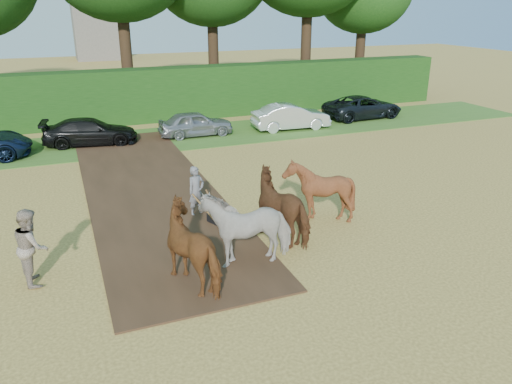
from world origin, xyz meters
The scene contains 7 objects.
ground centered at (0.00, 0.00, 0.00)m, with size 120.00×120.00×0.00m, color gold.
earth_strip centered at (1.50, 7.00, 0.03)m, with size 4.50×17.00×0.05m, color #472D1C.
grass_verge centered at (0.00, 14.00, 0.01)m, with size 50.00×5.00×0.03m, color #38601E.
hedgerow centered at (0.00, 18.50, 1.50)m, with size 46.00×1.60×3.00m, color #14380F.
spectator_near centered at (-2.27, 1.45, 0.97)m, with size 0.94×0.73×1.93m, color #BCA894.
plough_team centered at (3.72, 1.13, 0.98)m, with size 6.56×5.67×1.98m.
parked_cars centered at (0.38, 13.96, 0.69)m, with size 35.66×3.60×1.46m.
Camera 1 is at (-1.19, -10.63, 6.50)m, focal length 35.00 mm.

